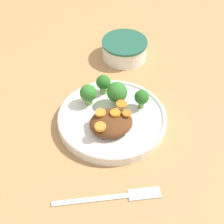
% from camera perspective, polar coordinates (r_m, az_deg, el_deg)
% --- Properties ---
extents(ground_plane, '(4.00, 4.00, 0.00)m').
position_cam_1_polar(ground_plane, '(0.83, 0.00, -1.67)').
color(ground_plane, tan).
extents(plate, '(0.24, 0.24, 0.02)m').
position_cam_1_polar(plate, '(0.82, 0.00, -1.06)').
color(plate, white).
rests_on(plate, ground_plane).
extents(dip_bowl, '(0.12, 0.12, 0.05)m').
position_cam_1_polar(dip_bowl, '(0.99, 1.92, 9.71)').
color(dip_bowl, white).
rests_on(dip_bowl, ground_plane).
extents(stew_mound, '(0.09, 0.08, 0.03)m').
position_cam_1_polar(stew_mound, '(0.78, -0.13, -1.64)').
color(stew_mound, '#5B3319').
rests_on(stew_mound, plate).
extents(broccoli_floret_0, '(0.05, 0.05, 0.06)m').
position_cam_1_polar(broccoli_floret_0, '(0.82, 0.77, 3.00)').
color(broccoli_floret_0, '#7FA85B').
rests_on(broccoli_floret_0, plate).
extents(broccoli_floret_1, '(0.04, 0.04, 0.05)m').
position_cam_1_polar(broccoli_floret_1, '(0.82, -3.64, 2.81)').
color(broccoli_floret_1, '#7FA85B').
rests_on(broccoli_floret_1, plate).
extents(broccoli_floret_2, '(0.03, 0.03, 0.05)m').
position_cam_1_polar(broccoli_floret_2, '(0.85, -1.32, 4.42)').
color(broccoli_floret_2, '#7FA85B').
rests_on(broccoli_floret_2, plate).
extents(broccoli_floret_3, '(0.03, 0.03, 0.05)m').
position_cam_1_polar(broccoli_floret_3, '(0.82, 4.54, 2.19)').
color(broccoli_floret_3, '#759E51').
rests_on(broccoli_floret_3, plate).
extents(carrot_slice_0, '(0.02, 0.02, 0.00)m').
position_cam_1_polar(carrot_slice_0, '(0.77, 2.25, -0.20)').
color(carrot_slice_0, orange).
rests_on(carrot_slice_0, stew_mound).
extents(carrot_slice_1, '(0.02, 0.02, 0.01)m').
position_cam_1_polar(carrot_slice_1, '(0.77, 0.41, -0.17)').
color(carrot_slice_1, orange).
rests_on(carrot_slice_1, stew_mound).
extents(carrot_slice_2, '(0.02, 0.02, 0.00)m').
position_cam_1_polar(carrot_slice_2, '(0.79, 1.47, 1.22)').
color(carrot_slice_2, orange).
rests_on(carrot_slice_2, stew_mound).
extents(carrot_slice_3, '(0.02, 0.02, 0.01)m').
position_cam_1_polar(carrot_slice_3, '(0.78, -1.77, -0.13)').
color(carrot_slice_3, orange).
rests_on(carrot_slice_3, stew_mound).
extents(carrot_slice_4, '(0.02, 0.02, 0.01)m').
position_cam_1_polar(carrot_slice_4, '(0.75, -1.79, -2.24)').
color(carrot_slice_4, orange).
rests_on(carrot_slice_4, stew_mound).
extents(fork, '(0.20, 0.06, 0.01)m').
position_cam_1_polar(fork, '(0.71, 0.88, -12.72)').
color(fork, silver).
rests_on(fork, ground_plane).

